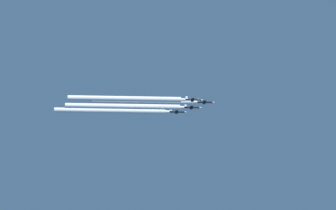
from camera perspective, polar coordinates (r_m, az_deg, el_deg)
name	(u,v)px	position (r m, az deg, el deg)	size (l,w,h in m)	color
jet_lead	(206,102)	(817.65, 1.66, 0.13)	(7.90, 11.51, 2.77)	black
jet_left_wingman	(193,107)	(823.92, 1.09, -0.11)	(7.90, 11.51, 2.77)	black
jet_right_wingman	(194,100)	(808.33, 1.14, 0.23)	(7.90, 11.51, 2.77)	black
jet_outer_left	(178,112)	(830.80, 0.43, -0.30)	(7.90, 11.51, 2.77)	black
smoke_trail_lead	(145,101)	(815.45, -1.02, 0.17)	(3.25, 66.22, 3.25)	white
smoke_trail_left_wingman	(125,106)	(822.00, -1.91, -0.06)	(3.25, 75.59, 3.25)	white
smoke_trail_right_wingman	(127,99)	(806.42, -1.83, 0.28)	(3.25, 73.26, 3.25)	white
smoke_trail_outer_left	(112,111)	(829.37, -2.47, -0.26)	(3.25, 73.66, 3.25)	white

